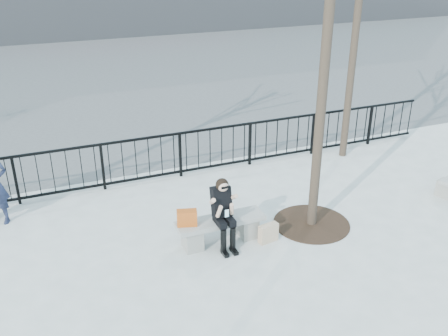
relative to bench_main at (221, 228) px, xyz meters
name	(u,v)px	position (x,y,z in m)	size (l,w,h in m)	color
ground	(221,241)	(0.00, 0.00, -0.30)	(120.00, 120.00, 0.00)	#A1A19C
street_surface	(92,68)	(0.00, 15.00, -0.30)	(60.00, 23.00, 0.01)	#474747
railing	(172,156)	(0.00, 3.00, 0.25)	(14.00, 0.06, 1.10)	black
tree_grate	(311,223)	(1.90, -0.10, -0.29)	(1.50, 1.50, 0.02)	black
bench_main	(221,228)	(0.00, 0.00, 0.00)	(1.65, 0.46, 0.49)	slate
seated_woman	(224,214)	(0.00, -0.16, 0.37)	(0.50, 0.64, 1.34)	black
handbag	(187,218)	(-0.63, 0.02, 0.34)	(0.36, 0.17, 0.29)	#B24B15
shopping_bag	(268,233)	(0.82, -0.33, -0.12)	(0.38, 0.14, 0.36)	beige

